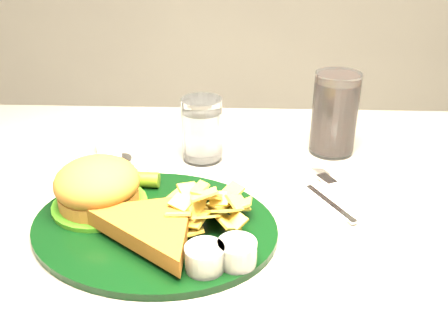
% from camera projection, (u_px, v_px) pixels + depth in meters
% --- Properties ---
extents(dinner_plate, '(0.40, 0.36, 0.08)m').
position_uv_depth(dinner_plate, '(153.00, 206.00, 0.69)').
color(dinner_plate, black).
rests_on(dinner_plate, table).
extents(water_glass, '(0.09, 0.09, 0.11)m').
position_uv_depth(water_glass, '(202.00, 130.00, 0.88)').
color(water_glass, white).
rests_on(water_glass, table).
extents(cola_glass, '(0.08, 0.08, 0.15)m').
position_uv_depth(cola_glass, '(335.00, 114.00, 0.89)').
color(cola_glass, black).
rests_on(cola_glass, table).
extents(fork_napkin, '(0.18, 0.19, 0.01)m').
position_uv_depth(fork_napkin, '(329.00, 200.00, 0.76)').
color(fork_napkin, white).
rests_on(fork_napkin, table).
extents(spoon, '(0.09, 0.17, 0.01)m').
position_uv_depth(spoon, '(118.00, 182.00, 0.81)').
color(spoon, white).
rests_on(spoon, table).
extents(ramekin, '(0.05, 0.05, 0.03)m').
position_uv_depth(ramekin, '(108.00, 144.00, 0.92)').
color(ramekin, white).
rests_on(ramekin, table).
extents(wrapped_straw, '(0.18, 0.08, 0.01)m').
position_uv_depth(wrapped_straw, '(165.00, 169.00, 0.86)').
color(wrapped_straw, white).
rests_on(wrapped_straw, table).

